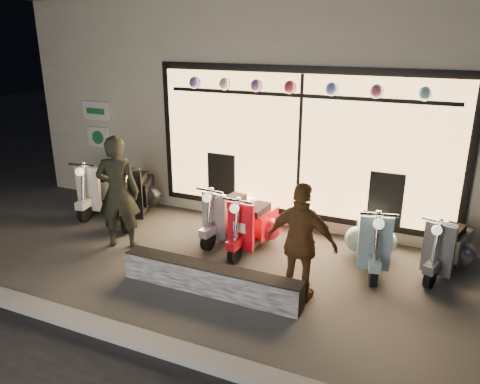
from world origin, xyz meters
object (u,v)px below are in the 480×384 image
object	(u,v)px
scooter_silver	(231,214)
scooter_red	(256,224)
graffiti_barrier	(210,279)
woman	(301,243)
man	(118,192)

from	to	relation	value
scooter_silver	scooter_red	distance (m)	0.60
scooter_silver	scooter_red	size ratio (longest dim) A/B	1.01
graffiti_barrier	scooter_red	xyz separation A→B (m)	(-0.00, 1.63, 0.19)
woman	man	bearing A→B (deg)	-4.34
man	scooter_silver	bearing A→B (deg)	-164.64
scooter_red	woman	bearing A→B (deg)	-43.50
graffiti_barrier	scooter_silver	world-z (taller)	scooter_silver
scooter_silver	man	world-z (taller)	man
graffiti_barrier	scooter_silver	bearing A→B (deg)	106.76
scooter_red	man	size ratio (longest dim) A/B	0.73
scooter_silver	man	bearing A→B (deg)	-135.64
scooter_silver	scooter_red	bearing A→B (deg)	-15.85
graffiti_barrier	scooter_red	size ratio (longest dim) A/B	1.91
graffiti_barrier	scooter_silver	distance (m)	1.95
graffiti_barrier	man	size ratio (longest dim) A/B	1.39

